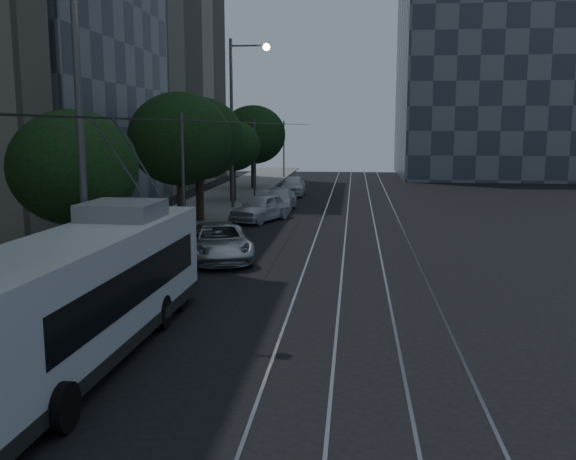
# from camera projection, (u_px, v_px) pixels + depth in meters

# --- Properties ---
(ground) EXTENTS (120.00, 120.00, 0.00)m
(ground) POSITION_uv_depth(u_px,v_px,m) (276.00, 321.00, 18.03)
(ground) COLOR black
(ground) RESTS_ON ground
(sidewalk) EXTENTS (5.00, 90.00, 0.15)m
(sidewalk) POSITION_uv_depth(u_px,v_px,m) (193.00, 216.00, 38.42)
(sidewalk) COLOR gray
(sidewalk) RESTS_ON ground
(tram_rails) EXTENTS (4.52, 90.00, 0.02)m
(tram_rails) POSITION_uv_depth(u_px,v_px,m) (360.00, 220.00, 37.41)
(tram_rails) COLOR gray
(tram_rails) RESTS_ON ground
(overhead_wires) EXTENTS (2.23, 90.00, 6.00)m
(overhead_wires) POSITION_uv_depth(u_px,v_px,m) (233.00, 160.00, 37.61)
(overhead_wires) COLOR black
(overhead_wires) RESTS_ON ground
(building_distant_right) EXTENTS (22.00, 18.00, 24.00)m
(building_distant_right) POSITION_uv_depth(u_px,v_px,m) (506.00, 64.00, 68.27)
(building_distant_right) COLOR #3A3F49
(building_distant_right) RESTS_ON ground
(trolleybus) EXTENTS (2.72, 11.48, 5.63)m
(trolleybus) POSITION_uv_depth(u_px,v_px,m) (85.00, 293.00, 14.99)
(trolleybus) COLOR silver
(trolleybus) RESTS_ON ground
(pickup_silver) EXTENTS (3.94, 5.81, 1.48)m
(pickup_silver) POSITION_uv_depth(u_px,v_px,m) (218.00, 242.00, 26.23)
(pickup_silver) COLOR #B5B9BD
(pickup_silver) RESTS_ON ground
(car_white_a) EXTENTS (3.51, 4.98, 1.58)m
(car_white_a) POSITION_uv_depth(u_px,v_px,m) (261.00, 208.00, 36.88)
(car_white_a) COLOR silver
(car_white_a) RESTS_ON ground
(car_white_b) EXTENTS (2.13, 4.77, 1.36)m
(car_white_b) POSITION_uv_depth(u_px,v_px,m) (280.00, 200.00, 41.62)
(car_white_b) COLOR silver
(car_white_b) RESTS_ON ground
(car_white_c) EXTENTS (2.39, 3.88, 1.21)m
(car_white_c) POSITION_uv_depth(u_px,v_px,m) (270.00, 200.00, 42.33)
(car_white_c) COLOR silver
(car_white_c) RESTS_ON ground
(car_white_d) EXTENTS (1.91, 4.61, 1.56)m
(car_white_d) POSITION_uv_depth(u_px,v_px,m) (293.00, 186.00, 50.62)
(car_white_d) COLOR silver
(car_white_d) RESTS_ON ground
(tree_1) EXTENTS (4.19, 4.19, 5.97)m
(tree_1) POSITION_uv_depth(u_px,v_px,m) (74.00, 168.00, 20.91)
(tree_1) COLOR #31241B
(tree_1) RESTS_ON ground
(tree_2) EXTENTS (5.12, 5.12, 7.10)m
(tree_2) POSITION_uv_depth(u_px,v_px,m) (180.00, 139.00, 31.67)
(tree_2) COLOR #31241B
(tree_2) RESTS_ON ground
(tree_3) EXTENTS (5.08, 5.08, 7.03)m
(tree_3) POSITION_uv_depth(u_px,v_px,m) (199.00, 139.00, 35.47)
(tree_3) COLOR #31241B
(tree_3) RESTS_ON ground
(tree_4) EXTENTS (3.98, 3.98, 5.84)m
(tree_4) POSITION_uv_depth(u_px,v_px,m) (232.00, 146.00, 45.25)
(tree_4) COLOR #31241B
(tree_4) RESTS_ON ground
(tree_5) EXTENTS (5.51, 5.51, 7.18)m
(tree_5) POSITION_uv_depth(u_px,v_px,m) (253.00, 135.00, 54.42)
(tree_5) COLOR #31241B
(tree_5) RESTS_ON ground
(streetlamp_near) EXTENTS (2.45, 0.44, 10.16)m
(streetlamp_near) POSITION_uv_depth(u_px,v_px,m) (94.00, 100.00, 17.21)
(streetlamp_near) COLOR #555558
(streetlamp_near) RESTS_ON ground
(streetlamp_far) EXTENTS (2.60, 0.44, 10.87)m
(streetlamp_far) POSITION_uv_depth(u_px,v_px,m) (238.00, 109.00, 41.05)
(streetlamp_far) COLOR #555558
(streetlamp_far) RESTS_ON ground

